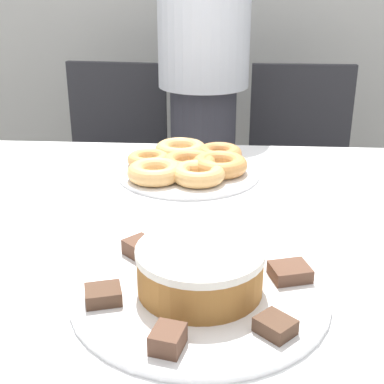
# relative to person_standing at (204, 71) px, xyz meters

# --- Properties ---
(table) EXTENTS (1.46, 1.08, 0.73)m
(table) POSITION_rel_person_standing_xyz_m (-0.01, -0.92, -0.22)
(table) COLOR white
(table) RESTS_ON ground_plane
(person_standing) EXTENTS (0.31, 0.31, 1.65)m
(person_standing) POSITION_rel_person_standing_xyz_m (0.00, 0.00, 0.00)
(person_standing) COLOR #383842
(person_standing) RESTS_ON ground_plane
(office_chair_left) EXTENTS (0.48, 0.48, 0.87)m
(office_chair_left) POSITION_rel_person_standing_xyz_m (-0.37, 0.09, -0.47)
(office_chair_left) COLOR black
(office_chair_left) RESTS_ON ground_plane
(office_chair_right) EXTENTS (0.44, 0.44, 0.87)m
(office_chair_right) POSITION_rel_person_standing_xyz_m (0.37, 0.09, -0.47)
(office_chair_right) COLOR black
(office_chair_right) RESTS_ON ground_plane
(plate_cake) EXTENTS (0.39, 0.39, 0.01)m
(plate_cake) POSITION_rel_person_standing_xyz_m (0.05, -1.16, -0.14)
(plate_cake) COLOR white
(plate_cake) RESTS_ON table
(plate_donuts) EXTENTS (0.35, 0.35, 0.01)m
(plate_donuts) POSITION_rel_person_standing_xyz_m (-0.01, -0.63, -0.14)
(plate_donuts) COLOR white
(plate_donuts) RESTS_ON table
(frosted_cake) EXTENTS (0.19, 0.19, 0.07)m
(frosted_cake) POSITION_rel_person_standing_xyz_m (0.05, -1.16, -0.10)
(frosted_cake) COLOR #9E662D
(frosted_cake) RESTS_ON plate_cake
(lamington_0) EXTENTS (0.06, 0.06, 0.02)m
(lamington_0) POSITION_rel_person_standing_xyz_m (0.15, -1.26, -0.12)
(lamington_0) COLOR #513828
(lamington_0) RESTS_ON plate_cake
(lamington_1) EXTENTS (0.07, 0.06, 0.02)m
(lamington_1) POSITION_rel_person_standing_xyz_m (0.19, -1.12, -0.12)
(lamington_1) COLOR brown
(lamington_1) RESTS_ON plate_cake
(lamington_2) EXTENTS (0.05, 0.06, 0.03)m
(lamington_2) POSITION_rel_person_standing_xyz_m (0.08, -1.02, -0.12)
(lamington_2) COLOR #513828
(lamington_2) RESTS_ON plate_cake
(lamington_3) EXTENTS (0.07, 0.07, 0.03)m
(lamington_3) POSITION_rel_person_standing_xyz_m (-0.06, -1.06, -0.12)
(lamington_3) COLOR brown
(lamington_3) RESTS_ON plate_cake
(lamington_4) EXTENTS (0.06, 0.06, 0.02)m
(lamington_4) POSITION_rel_person_standing_xyz_m (-0.09, -1.20, -0.12)
(lamington_4) COLOR #513828
(lamington_4) RESTS_ON plate_cake
(lamington_5) EXTENTS (0.05, 0.05, 0.03)m
(lamington_5) POSITION_rel_person_standing_xyz_m (0.02, -1.30, -0.12)
(lamington_5) COLOR brown
(lamington_5) RESTS_ON plate_cake
(donut_0) EXTENTS (0.13, 0.13, 0.04)m
(donut_0) POSITION_rel_person_standing_xyz_m (-0.01, -0.63, -0.12)
(donut_0) COLOR #D18E4C
(donut_0) RESTS_ON plate_donuts
(donut_1) EXTENTS (0.12, 0.12, 0.04)m
(donut_1) POSITION_rel_person_standing_xyz_m (0.02, -0.71, -0.12)
(donut_1) COLOR #E5AD66
(donut_1) RESTS_ON plate_donuts
(donut_2) EXTENTS (0.13, 0.13, 0.04)m
(donut_2) POSITION_rel_person_standing_xyz_m (0.07, -0.64, -0.11)
(donut_2) COLOR #D18E4C
(donut_2) RESTS_ON plate_donuts
(donut_3) EXTENTS (0.12, 0.12, 0.04)m
(donut_3) POSITION_rel_person_standing_xyz_m (0.07, -0.56, -0.12)
(donut_3) COLOR #C68447
(donut_3) RESTS_ON plate_donuts
(donut_4) EXTENTS (0.13, 0.13, 0.04)m
(donut_4) POSITION_rel_person_standing_xyz_m (-0.03, -0.53, -0.12)
(donut_4) COLOR #E5AD66
(donut_4) RESTS_ON plate_donuts
(donut_5) EXTENTS (0.11, 0.11, 0.03)m
(donut_5) POSITION_rel_person_standing_xyz_m (-0.11, -0.60, -0.12)
(donut_5) COLOR tan
(donut_5) RESTS_ON plate_donuts
(donut_6) EXTENTS (0.13, 0.13, 0.04)m
(donut_6) POSITION_rel_person_standing_xyz_m (-0.08, -0.70, -0.11)
(donut_6) COLOR #E5AD66
(donut_6) RESTS_ON plate_donuts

